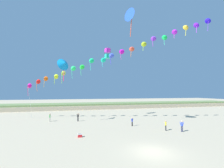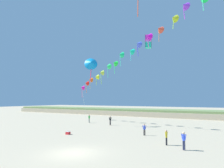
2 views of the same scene
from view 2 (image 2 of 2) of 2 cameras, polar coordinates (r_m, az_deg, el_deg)
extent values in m
plane|color=tan|center=(18.88, -10.90, -18.82)|extent=(240.00, 240.00, 0.00)
cube|color=tan|center=(58.39, 18.41, -8.24)|extent=(120.00, 11.05, 1.34)
cube|color=#6B844C|center=(58.34, 18.39, -7.40)|extent=(120.00, 9.40, 0.76)
cylinder|color=black|center=(37.61, -0.60, -11.05)|extent=(0.12, 0.12, 0.83)
cylinder|color=black|center=(37.54, -0.40, -11.06)|extent=(0.12, 0.12, 0.83)
cylinder|color=black|center=(37.50, -0.50, -9.98)|extent=(0.22, 0.22, 0.59)
cylinder|color=black|center=(37.58, -0.76, -9.90)|extent=(0.20, 0.09, 0.56)
cylinder|color=black|center=(37.41, -0.24, -9.93)|extent=(0.20, 0.09, 0.56)
sphere|color=#9E7051|center=(37.46, -0.50, -9.36)|extent=(0.22, 0.22, 0.22)
cylinder|color=#282D4C|center=(20.64, 19.69, -16.17)|extent=(0.13, 0.13, 0.86)
cylinder|color=#282D4C|center=(20.54, 20.03, -16.22)|extent=(0.13, 0.13, 0.86)
cylinder|color=blue|center=(20.45, 19.81, -14.18)|extent=(0.23, 0.23, 0.61)
cylinder|color=blue|center=(20.57, 19.37, -14.01)|extent=(0.22, 0.17, 0.58)
cylinder|color=blue|center=(20.32, 20.24, -14.10)|extent=(0.22, 0.17, 0.58)
sphere|color=beige|center=(20.38, 19.77, -13.00)|extent=(0.23, 0.23, 0.23)
cylinder|color=black|center=(22.28, 15.38, -15.48)|extent=(0.11, 0.11, 0.79)
cylinder|color=black|center=(22.16, 15.22, -15.54)|extent=(0.11, 0.11, 0.79)
cylinder|color=yellow|center=(22.10, 15.26, -13.80)|extent=(0.21, 0.21, 0.56)
cylinder|color=yellow|center=(22.25, 15.46, -13.62)|extent=(0.11, 0.20, 0.53)
cylinder|color=yellow|center=(21.94, 15.05, -13.76)|extent=(0.11, 0.20, 0.53)
sphere|color=tan|center=(22.04, 15.24, -12.80)|extent=(0.21, 0.21, 0.21)
cylinder|color=black|center=(27.35, 9.10, -13.52)|extent=(0.11, 0.11, 0.77)
cylinder|color=black|center=(27.37, 9.39, -13.51)|extent=(0.11, 0.11, 0.77)
cylinder|color=blue|center=(27.27, 9.23, -12.15)|extent=(0.20, 0.20, 0.54)
cylinder|color=blue|center=(27.24, 8.85, -12.07)|extent=(0.20, 0.15, 0.52)
cylinder|color=blue|center=(27.28, 9.60, -12.05)|extent=(0.20, 0.15, 0.52)
sphere|color=tan|center=(27.22, 9.22, -11.35)|extent=(0.21, 0.21, 0.21)
cylinder|color=gray|center=(41.53, -6.61, -10.41)|extent=(0.12, 0.12, 0.81)
cylinder|color=gray|center=(41.64, -6.48, -10.40)|extent=(0.12, 0.12, 0.81)
cylinder|color=green|center=(41.52, -6.53, -9.45)|extent=(0.21, 0.21, 0.58)
cylinder|color=green|center=(41.37, -6.70, -9.40)|extent=(0.10, 0.20, 0.55)
cylinder|color=green|center=(41.65, -6.37, -9.37)|extent=(0.10, 0.20, 0.55)
sphere|color=#9E7051|center=(41.48, -6.53, -8.90)|extent=(0.22, 0.22, 0.22)
cone|color=#E81697|center=(48.29, -8.45, -1.08)|extent=(1.30, 1.10, 1.12)
cylinder|color=#E53979|center=(48.36, -8.56, -2.61)|extent=(0.26, 0.12, 2.14)
cone|color=red|center=(46.21, -7.26, 0.23)|extent=(1.32, 1.15, 1.17)
cylinder|color=orange|center=(46.25, -7.37, -1.33)|extent=(0.30, 0.15, 2.06)
cone|color=#E4540C|center=(44.59, -6.16, 1.19)|extent=(1.31, 1.16, 1.12)
cylinder|color=gold|center=(44.62, -6.28, -0.17)|extent=(0.13, 0.22, 1.67)
cone|color=#CCDE1F|center=(42.64, -4.38, 2.01)|extent=(1.32, 1.18, 1.12)
cylinder|color=#ABE539|center=(42.66, -4.49, 0.67)|extent=(0.15, 0.21, 1.54)
cone|color=#AACA37|center=(41.37, -3.01, 3.24)|extent=(1.31, 1.17, 1.11)
cylinder|color=#97E539|center=(41.34, -3.14, 1.46)|extent=(0.15, 0.21, 2.12)
cone|color=#25E468|center=(39.63, -1.07, 5.06)|extent=(1.27, 1.03, 1.11)
cylinder|color=#39E59E|center=(39.56, -1.20, 3.26)|extent=(0.22, 0.18, 2.03)
cone|color=#20E837|center=(38.20, 0.83, 5.98)|extent=(1.38, 1.29, 1.23)
cylinder|color=#39E576|center=(38.13, 0.69, 4.31)|extent=(0.23, 0.17, 1.77)
cone|color=#15CE74|center=(36.51, 2.56, 8.38)|extent=(1.30, 1.12, 1.13)
cylinder|color=#39E5BA|center=(36.38, 2.41, 6.54)|extent=(0.27, 0.15, 1.91)
cone|color=#14D19C|center=(34.80, 5.52, 9.32)|extent=(1.39, 1.31, 1.21)
cylinder|color=#39E5DE|center=(34.70, 5.36, 7.81)|extent=(0.18, 0.10, 1.39)
cone|color=blue|center=(33.73, 7.51, 11.26)|extent=(1.37, 1.26, 1.21)
cylinder|color=#4539E5|center=(33.54, 7.35, 9.32)|extent=(0.27, 0.14, 1.85)
cone|color=#C411BB|center=(32.65, 10.44, 13.28)|extent=(1.34, 1.22, 1.16)
cylinder|color=#E539B3|center=(32.46, 10.27, 11.57)|extent=(0.21, 0.11, 1.53)
cone|color=#DD4832|center=(31.54, 13.46, 15.00)|extent=(1.37, 1.26, 1.21)
cylinder|color=orange|center=(31.30, 13.27, 13.17)|extent=(0.17, 0.20, 1.61)
cone|color=#A8C61E|center=(30.52, 17.31, 17.53)|extent=(1.34, 1.22, 1.15)
cylinder|color=#9EE539|center=(30.29, 17.11, 15.95)|extent=(0.18, 0.18, 1.30)
cone|color=purple|center=(29.72, 20.11, 20.32)|extent=(1.38, 1.30, 1.20)
cylinder|color=#B739E5|center=(29.39, 19.90, 18.45)|extent=(0.20, 0.24, 1.58)
cylinder|color=#39E598|center=(28.88, 24.57, 19.77)|extent=(0.15, 0.16, 1.44)
cylinder|color=silver|center=(48.25, -8.00, -5.45)|extent=(0.81, 1.09, 7.74)
cone|color=#0F8FDB|center=(37.54, -6.04, 5.99)|extent=(2.85, 2.68, 2.56)
cone|color=#E52D64|center=(37.54, -6.04, 6.02)|extent=(1.60, 1.51, 1.42)
cylinder|color=#E52D64|center=(37.24, -6.07, 3.14)|extent=(0.20, 0.25, 3.05)
cylinder|color=#E5502D|center=(29.47, 7.42, 21.79)|extent=(0.32, 0.41, 3.45)
cube|color=#1DC59B|center=(37.89, 10.35, 10.80)|extent=(1.35, 1.35, 0.93)
cube|color=#E52DD1|center=(38.29, 10.32, 12.84)|extent=(1.35, 1.35, 0.93)
cylinder|color=black|center=(37.59, 9.47, 12.03)|extent=(0.04, 0.04, 2.35)
cylinder|color=black|center=(37.56, 11.14, 12.07)|extent=(0.04, 0.04, 2.35)
cylinder|color=black|center=(38.59, 11.17, 11.62)|extent=(0.04, 0.04, 2.35)
cylinder|color=black|center=(38.62, 9.55, 11.58)|extent=(0.04, 0.04, 2.35)
cube|color=red|center=(28.46, -12.47, -13.53)|extent=(0.56, 0.40, 0.36)
cube|color=white|center=(28.43, -12.46, -13.11)|extent=(0.58, 0.41, 0.06)
cylinder|color=black|center=(28.42, -12.46, -12.99)|extent=(0.45, 0.03, 0.03)
camera|label=1|loc=(19.67, -60.13, 1.66)|focal=24.00mm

